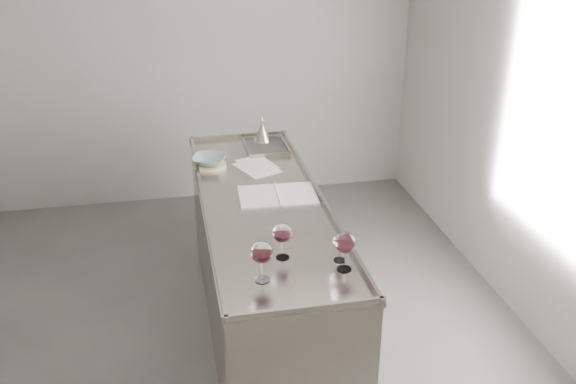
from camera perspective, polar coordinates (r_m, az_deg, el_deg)
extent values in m
cube|color=#494744|center=(4.23, -8.25, -14.90)|extent=(4.50, 5.00, 0.02)
cube|color=gray|center=(5.91, -10.81, 11.97)|extent=(4.50, 0.02, 2.80)
cube|color=gray|center=(4.20, 22.89, 5.20)|extent=(0.02, 5.00, 2.80)
cube|color=gray|center=(4.23, -2.12, -6.72)|extent=(0.75, 2.40, 0.92)
cube|color=gray|center=(4.01, -2.23, -0.98)|extent=(0.77, 2.42, 0.02)
cube|color=gray|center=(2.98, 1.58, -10.35)|extent=(0.77, 0.02, 0.03)
cube|color=gray|center=(5.09, -4.44, 5.01)|extent=(0.77, 0.02, 0.03)
cube|color=gray|center=(3.96, -7.45, -1.11)|extent=(0.02, 2.42, 0.03)
cube|color=gray|center=(4.06, 2.85, -0.22)|extent=(0.02, 2.42, 0.03)
cube|color=#595654|center=(4.87, -1.97, 3.88)|extent=(0.30, 0.38, 0.01)
cylinder|color=white|center=(3.21, -2.29, -7.80)|extent=(0.08, 0.08, 0.00)
cylinder|color=white|center=(3.18, -2.30, -6.97)|extent=(0.01, 0.01, 0.11)
ellipsoid|color=white|center=(3.13, -2.34, -5.38)|extent=(0.11, 0.11, 0.12)
cylinder|color=#3B0810|center=(3.14, -2.33, -5.77)|extent=(0.08, 0.08, 0.02)
cylinder|color=white|center=(3.40, -0.47, -5.82)|extent=(0.07, 0.07, 0.00)
cylinder|color=white|center=(3.37, -0.47, -5.08)|extent=(0.01, 0.01, 0.10)
ellipsoid|color=white|center=(3.33, -0.48, -3.67)|extent=(0.10, 0.10, 0.11)
cylinder|color=#370713|center=(3.34, -0.48, -4.01)|extent=(0.07, 0.07, 0.02)
cylinder|color=white|center=(3.31, 5.01, -6.82)|extent=(0.08, 0.08, 0.00)
cylinder|color=white|center=(3.28, 5.04, -6.03)|extent=(0.01, 0.01, 0.10)
ellipsoid|color=white|center=(3.23, 5.11, -4.51)|extent=(0.11, 0.11, 0.11)
cylinder|color=#33070F|center=(3.24, 5.09, -4.89)|extent=(0.08, 0.08, 0.02)
cylinder|color=white|center=(3.38, 4.58, -6.04)|extent=(0.06, 0.06, 0.00)
cylinder|color=white|center=(3.36, 4.61, -5.46)|extent=(0.01, 0.01, 0.08)
ellipsoid|color=white|center=(3.33, 4.65, -4.38)|extent=(0.08, 0.08, 0.08)
cylinder|color=#3D0812|center=(3.34, 4.64, -4.64)|extent=(0.05, 0.05, 0.02)
cube|color=white|center=(4.06, -2.66, -0.40)|extent=(0.25, 0.35, 0.01)
cube|color=white|center=(4.08, 0.81, -0.19)|extent=(0.25, 0.35, 0.01)
cylinder|color=white|center=(4.07, -0.92, -0.21)|extent=(0.03, 0.34, 0.01)
cube|color=silver|center=(4.50, -2.75, 2.15)|extent=(0.33, 0.39, 0.00)
cube|color=silver|center=(4.56, -2.75, 2.49)|extent=(0.30, 0.35, 0.00)
cylinder|color=#C3B87E|center=(4.55, -6.98, 2.40)|extent=(0.26, 0.26, 0.02)
imported|color=gray|center=(4.54, -7.00, 2.85)|extent=(0.29, 0.29, 0.06)
cone|color=gray|center=(4.99, -2.30, 5.22)|extent=(0.14, 0.14, 0.12)
cylinder|color=gray|center=(4.97, -2.31, 6.04)|extent=(0.03, 0.03, 0.03)
cylinder|color=#A4682D|center=(4.96, -2.32, 6.29)|extent=(0.03, 0.03, 0.02)
cone|color=gray|center=(4.95, -2.32, 6.59)|extent=(0.02, 0.02, 0.04)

